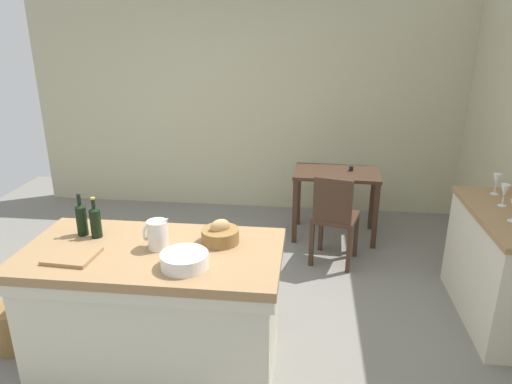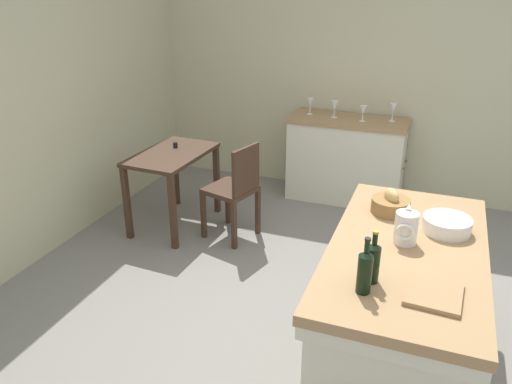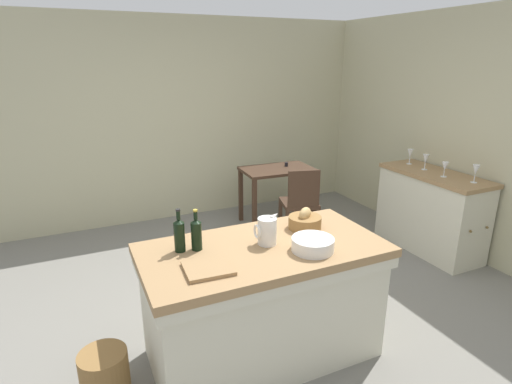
{
  "view_description": "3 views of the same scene",
  "coord_description": "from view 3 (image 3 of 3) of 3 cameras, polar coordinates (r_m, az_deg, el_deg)",
  "views": [
    {
      "loc": [
        0.75,
        -3.04,
        2.22
      ],
      "look_at": [
        0.34,
        0.48,
        0.94
      ],
      "focal_mm": 32.72,
      "sensor_mm": 36.0,
      "label": 1
    },
    {
      "loc": [
        -2.85,
        -0.57,
        2.3
      ],
      "look_at": [
        0.18,
        0.58,
        0.88
      ],
      "focal_mm": 35.57,
      "sensor_mm": 36.0,
      "label": 2
    },
    {
      "loc": [
        -1.32,
        -2.78,
        2.09
      ],
      "look_at": [
        0.23,
        0.61,
        0.87
      ],
      "focal_mm": 28.99,
      "sensor_mm": 36.0,
      "label": 3
    }
  ],
  "objects": [
    {
      "name": "wine_glass_right",
      "position": [
        5.17,
        20.5,
        4.94
      ],
      "size": [
        0.07,
        0.07,
        0.17
      ],
      "color": "white",
      "rests_on": "side_cabinet"
    },
    {
      "name": "pitcher",
      "position": [
        2.82,
        1.51,
        -5.36
      ],
      "size": [
        0.17,
        0.13,
        0.23
      ],
      "color": "silver",
      "rests_on": "island_table"
    },
    {
      "name": "wicker_hamper",
      "position": [
        3.04,
        -20.13,
        -22.63
      ],
      "size": [
        0.31,
        0.31,
        0.33
      ],
      "primitive_type": "cylinder",
      "color": "olive",
      "rests_on": "ground"
    },
    {
      "name": "wine_bottle_amber",
      "position": [
        2.75,
        -10.53,
        -5.77
      ],
      "size": [
        0.07,
        0.07,
        0.29
      ],
      "color": "black",
      "rests_on": "island_table"
    },
    {
      "name": "bread_basket",
      "position": [
        3.1,
        6.76,
        -4.01
      ],
      "size": [
        0.25,
        0.25,
        0.16
      ],
      "color": "olive",
      "rests_on": "island_table"
    },
    {
      "name": "wine_glass_left",
      "position": [
        4.74,
        24.61,
        3.19
      ],
      "size": [
        0.07,
        0.07,
        0.16
      ],
      "color": "white",
      "rests_on": "side_cabinet"
    },
    {
      "name": "wall_right",
      "position": [
        4.87,
        29.81,
        6.34
      ],
      "size": [
        0.12,
        5.2,
        2.6
      ],
      "primitive_type": "cube",
      "color": "#B7B28E",
      "rests_on": "ground"
    },
    {
      "name": "wash_bowl",
      "position": [
        2.77,
        7.84,
        -7.16
      ],
      "size": [
        0.28,
        0.28,
        0.09
      ],
      "primitive_type": "cylinder",
      "color": "silver",
      "rests_on": "island_table"
    },
    {
      "name": "wooden_chair",
      "position": [
        4.8,
        6.15,
        -1.43
      ],
      "size": [
        0.49,
        0.49,
        0.91
      ],
      "color": "#3D281C",
      "rests_on": "ground"
    },
    {
      "name": "wine_glass_middle",
      "position": [
        4.96,
        22.36,
        4.21
      ],
      "size": [
        0.07,
        0.07,
        0.17
      ],
      "color": "white",
      "rests_on": "side_cabinet"
    },
    {
      "name": "ground_plane",
      "position": [
        3.72,
        0.69,
        -16.14
      ],
      "size": [
        6.76,
        6.76,
        0.0
      ],
      "primitive_type": "plane",
      "color": "slate"
    },
    {
      "name": "wine_bottle_dark",
      "position": [
        2.76,
        -8.23,
        -5.69
      ],
      "size": [
        0.07,
        0.07,
        0.28
      ],
      "color": "black",
      "rests_on": "island_table"
    },
    {
      "name": "cutting_board",
      "position": [
        2.54,
        -6.61,
        -10.41
      ],
      "size": [
        0.3,
        0.27,
        0.02
      ],
      "primitive_type": "cube",
      "rotation": [
        0.0,
        0.0,
        -0.06
      ],
      "color": "#99754C",
      "rests_on": "island_table"
    },
    {
      "name": "side_cabinet",
      "position": [
        5.02,
        22.93,
        -2.48
      ],
      "size": [
        0.52,
        1.23,
        0.9
      ],
      "color": "#99754C",
      "rests_on": "ground"
    },
    {
      "name": "island_table",
      "position": [
        3.02,
        0.98,
        -14.39
      ],
      "size": [
        1.65,
        0.85,
        0.87
      ],
      "color": "#99754C",
      "rests_on": "ground"
    },
    {
      "name": "wall_back",
      "position": [
        5.59,
        -10.88,
        9.61
      ],
      "size": [
        5.32,
        0.12,
        2.6
      ],
      "primitive_type": "cube",
      "color": "#B7B28E",
      "rests_on": "ground"
    },
    {
      "name": "wine_glass_far_left",
      "position": [
        4.65,
        28.05,
        2.65
      ],
      "size": [
        0.07,
        0.07,
        0.18
      ],
      "color": "white",
      "rests_on": "side_cabinet"
    },
    {
      "name": "writing_desk",
      "position": [
        5.33,
        2.96,
        2.03
      ],
      "size": [
        0.93,
        0.6,
        0.79
      ],
      "color": "#3D281C",
      "rests_on": "ground"
    }
  ]
}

